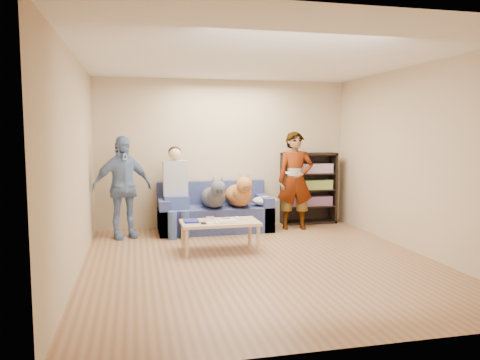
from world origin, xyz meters
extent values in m
plane|color=brown|center=(0.00, 0.00, 0.00)|extent=(5.00, 5.00, 0.00)
plane|color=white|center=(0.00, 0.00, 2.60)|extent=(5.00, 5.00, 0.00)
plane|color=tan|center=(0.00, 2.50, 1.30)|extent=(4.50, 0.00, 4.50)
plane|color=tan|center=(0.00, -2.50, 1.30)|extent=(4.50, 0.00, 4.50)
plane|color=tan|center=(-2.25, 0.00, 1.30)|extent=(0.00, 5.00, 5.00)
plane|color=tan|center=(2.25, 0.00, 1.30)|extent=(0.00, 5.00, 5.00)
ellipsoid|color=#B6B6BB|center=(0.60, 1.91, 0.51)|extent=(0.45, 0.38, 0.15)
imported|color=gray|center=(1.14, 1.90, 0.84)|extent=(0.68, 0.51, 1.69)
imported|color=#7188B5|center=(-1.76, 1.84, 0.81)|extent=(1.03, 0.69, 1.62)
cube|color=white|center=(0.94, 1.70, 1.00)|extent=(0.06, 0.12, 0.03)
cube|color=navy|center=(-0.81, 0.76, 0.43)|extent=(0.20, 0.26, 0.03)
cube|color=beige|center=(-0.36, 0.61, 0.43)|extent=(0.26, 0.20, 0.02)
cube|color=#C1B89A|center=(-0.33, 0.63, 0.44)|extent=(0.22, 0.17, 0.01)
cube|color=silver|center=(-0.53, 0.83, 0.45)|extent=(0.11, 0.06, 0.05)
cube|color=white|center=(-0.13, 0.81, 0.43)|extent=(0.04, 0.13, 0.03)
cube|color=white|center=(-0.05, 0.73, 0.43)|extent=(0.09, 0.06, 0.03)
cylinder|color=white|center=(-0.21, 0.69, 0.43)|extent=(0.07, 0.07, 0.02)
cylinder|color=white|center=(-0.21, 0.77, 0.43)|extent=(0.07, 0.07, 0.02)
cylinder|color=orange|center=(-0.43, 0.55, 0.42)|extent=(0.13, 0.06, 0.01)
cylinder|color=black|center=(-0.29, 0.89, 0.42)|extent=(0.13, 0.08, 0.01)
cube|color=black|center=(-0.66, 0.59, 0.43)|extent=(0.07, 0.12, 0.02)
cube|color=#515B93|center=(-0.25, 2.05, 0.21)|extent=(1.90, 0.85, 0.42)
cube|color=#515B93|center=(-0.25, 2.38, 0.62)|extent=(1.90, 0.18, 0.40)
cube|color=#515B93|center=(-1.11, 2.05, 0.29)|extent=(0.18, 0.85, 0.58)
cube|color=#515B93|center=(0.61, 2.05, 0.29)|extent=(0.18, 0.85, 0.58)
cube|color=#455D97|center=(-0.91, 1.97, 0.53)|extent=(0.40, 0.38, 0.22)
cylinder|color=#436594|center=(-1.01, 1.55, 0.21)|extent=(0.14, 0.14, 0.47)
cylinder|color=#3E5C88|center=(-0.81, 1.55, 0.21)|extent=(0.14, 0.14, 0.47)
cube|color=#ABAAAF|center=(-0.91, 2.07, 0.92)|extent=(0.40, 0.24, 0.58)
sphere|color=tan|center=(-0.91, 2.07, 1.32)|extent=(0.21, 0.21, 0.21)
ellipsoid|color=black|center=(-0.91, 2.10, 1.35)|extent=(0.22, 0.22, 0.19)
ellipsoid|color=#484B52|center=(-0.30, 1.94, 0.59)|extent=(0.39, 0.82, 0.34)
sphere|color=#4B4C55|center=(-0.30, 1.62, 0.67)|extent=(0.29, 0.29, 0.29)
sphere|color=#52565D|center=(-0.30, 1.44, 0.81)|extent=(0.24, 0.24, 0.24)
cube|color=black|center=(-0.30, 1.32, 0.77)|extent=(0.07, 0.11, 0.07)
cone|color=#4B4D56|center=(-0.37, 1.47, 0.93)|extent=(0.07, 0.07, 0.11)
cone|color=#4B4D55|center=(-0.23, 1.47, 0.93)|extent=(0.07, 0.07, 0.11)
cylinder|color=#494B53|center=(-0.30, 2.37, 0.56)|extent=(0.05, 0.27, 0.16)
ellipsoid|color=#A95C33|center=(0.14, 1.97, 0.60)|extent=(0.42, 0.88, 0.37)
sphere|color=#B88638|center=(0.14, 1.67, 0.69)|extent=(0.32, 0.32, 0.32)
sphere|color=#B56337|center=(0.14, 1.51, 0.84)|extent=(0.26, 0.26, 0.26)
cube|color=#52321C|center=(0.14, 1.40, 0.80)|extent=(0.08, 0.12, 0.07)
cone|color=#C4673C|center=(0.08, 1.54, 0.97)|extent=(0.08, 0.08, 0.12)
cone|color=#AB6934|center=(0.21, 1.54, 0.97)|extent=(0.08, 0.08, 0.12)
cylinder|color=#B16936|center=(0.14, 2.36, 0.57)|extent=(0.05, 0.29, 0.17)
cube|color=tan|center=(-0.41, 0.71, 0.40)|extent=(1.10, 0.60, 0.04)
cylinder|color=tan|center=(-0.91, 0.46, 0.19)|extent=(0.05, 0.05, 0.38)
cylinder|color=tan|center=(0.09, 0.46, 0.19)|extent=(0.05, 0.05, 0.38)
cylinder|color=#D3BD82|center=(-0.91, 0.96, 0.19)|extent=(0.05, 0.05, 0.38)
cylinder|color=tan|center=(0.09, 0.96, 0.19)|extent=(0.05, 0.05, 0.38)
cube|color=black|center=(1.07, 2.32, 0.65)|extent=(0.04, 0.34, 1.30)
cube|color=black|center=(2.03, 2.32, 0.65)|extent=(0.04, 0.34, 1.30)
cube|color=black|center=(1.55, 2.32, 1.28)|extent=(1.00, 0.34, 0.04)
cube|color=black|center=(1.55, 2.32, 0.02)|extent=(1.00, 0.34, 0.04)
cube|color=black|center=(1.55, 2.48, 0.65)|extent=(1.00, 0.02, 1.30)
cube|color=black|center=(1.55, 2.32, 0.32)|extent=(0.94, 0.32, 0.03)
cube|color=black|center=(1.55, 2.32, 0.62)|extent=(0.94, 0.32, 0.02)
cube|color=black|center=(1.55, 2.32, 0.92)|extent=(0.94, 0.32, 0.02)
cube|color=#B23333|center=(1.55, 2.30, 0.42)|extent=(0.84, 0.24, 0.17)
cube|color=gold|center=(1.55, 2.30, 0.72)|extent=(0.84, 0.24, 0.17)
cube|color=#994C99|center=(1.55, 2.30, 1.02)|extent=(0.84, 0.24, 0.17)
camera|label=1|loc=(-1.57, -5.72, 1.68)|focal=35.00mm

